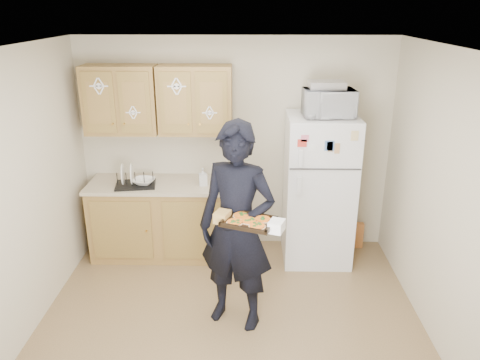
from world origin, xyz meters
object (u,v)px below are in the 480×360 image
Objects in this scene: refrigerator at (318,190)px; dish_rack at (135,178)px; person at (237,228)px; microwave at (329,103)px; baking_tray at (249,222)px.

refrigerator reaches higher than dish_rack.
person is at bearing -44.96° from dish_rack.
microwave is at bearing -50.87° from refrigerator.
dish_rack is at bearing 175.35° from microwave.
person is 4.41× the size of dish_rack.
dish_rack is (-2.10, 0.01, -0.86)m from microwave.
microwave is at bearing 71.83° from person.
dish_rack is (-2.06, -0.04, 0.14)m from refrigerator.
baking_tray is 0.78× the size of microwave.
person is at bearing -126.45° from refrigerator.
microwave is (0.93, 1.16, 0.88)m from person.
microwave is at bearing 80.81° from baking_tray.
baking_tray is (-0.78, -1.49, 0.30)m from refrigerator.
dish_rack is (-1.27, 1.45, -0.17)m from baking_tray.
person is 1.65m from dish_rack.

